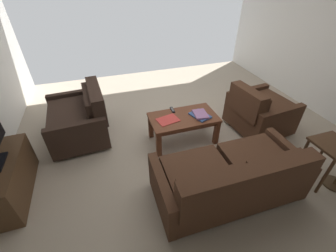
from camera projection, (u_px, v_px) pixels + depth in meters
The scene contains 10 objects.
ground_plane at pixel (184, 136), 3.67m from camera, with size 5.48×5.79×0.01m, color tan.
sofa_main at pixel (231, 178), 2.49m from camera, with size 1.72×0.84×0.78m.
loveseat_near at pixel (81, 117), 3.49m from camera, with size 0.92×1.16×0.82m.
coffee_table at pixel (183, 121), 3.36m from camera, with size 1.02×0.56×0.45m.
end_table at pixel (330, 152), 2.65m from camera, with size 0.42×0.42×0.60m.
tv_stand at pixel (5, 180), 2.57m from camera, with size 0.44×1.05×0.53m.
armchair_side at pixel (259, 112), 3.62m from camera, with size 0.95×0.94×0.82m.
book_stack at pixel (200, 115), 3.32m from camera, with size 0.30×0.36×0.05m.
tv_remote at pixel (172, 110), 3.46m from camera, with size 0.05×0.16×0.02m.
loose_magazine at pixel (168, 120), 3.24m from camera, with size 0.23×0.31×0.01m, color #C63833.
Camera 1 is at (1.14, 2.65, 2.29)m, focal length 23.47 mm.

